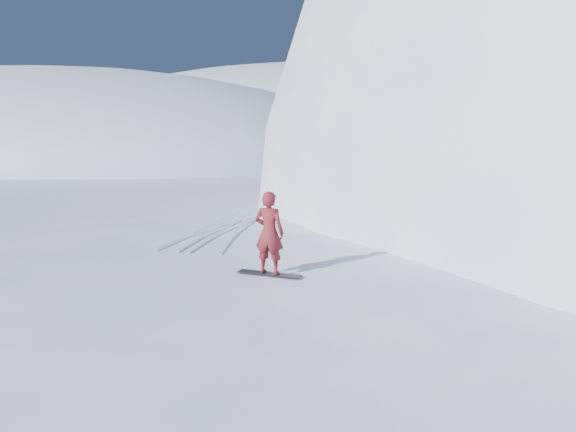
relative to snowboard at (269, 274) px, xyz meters
name	(u,v)px	position (x,y,z in m)	size (l,w,h in m)	color
ground	(167,394)	(-1.71, -1.42, -2.41)	(400.00, 400.00, 0.00)	white
near_ridge	(271,348)	(-0.71, 1.58, -2.41)	(36.00, 28.00, 4.80)	white
far_ridge_a	(28,155)	(-71.71, 58.58, -2.41)	(120.00, 70.00, 28.00)	white
far_ridge_c	(306,146)	(-41.71, 108.58, -2.41)	(140.00, 90.00, 36.00)	white
wind_bumps	(199,351)	(-2.27, 0.70, -2.41)	(16.00, 14.40, 1.00)	white
snowboard	(269,274)	(0.00, 0.00, 0.00)	(1.41, 0.26, 0.02)	black
snowboarder	(269,233)	(0.00, 0.00, 0.89)	(0.64, 0.42, 1.76)	maroon
vapor_plume	(68,165)	(-49.31, 44.54, -2.41)	(8.92, 7.13, 6.24)	white
board_tracks	(219,229)	(-3.48, 3.91, 0.01)	(2.61, 5.96, 0.04)	silver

